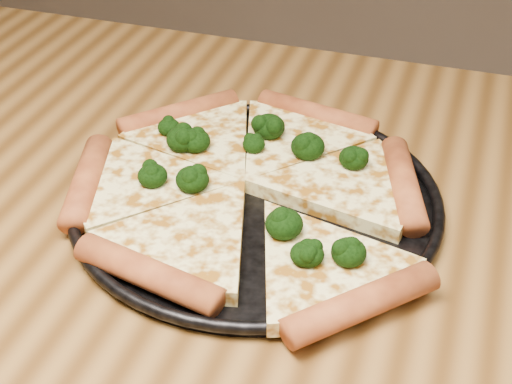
% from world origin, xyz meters
% --- Properties ---
extents(dining_table, '(1.20, 0.90, 0.75)m').
position_xyz_m(dining_table, '(0.00, 0.00, 0.66)').
color(dining_table, brown).
rests_on(dining_table, ground).
extents(pizza_pan, '(0.34, 0.34, 0.02)m').
position_xyz_m(pizza_pan, '(-0.02, 0.11, 0.76)').
color(pizza_pan, black).
rests_on(pizza_pan, dining_table).
extents(pizza, '(0.36, 0.35, 0.03)m').
position_xyz_m(pizza, '(-0.02, 0.11, 0.77)').
color(pizza, '#FFF39C').
rests_on(pizza, pizza_pan).
extents(broccoli_florets, '(0.24, 0.20, 0.02)m').
position_xyz_m(broccoli_florets, '(-0.02, 0.12, 0.78)').
color(broccoli_florets, black).
rests_on(broccoli_florets, pizza).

